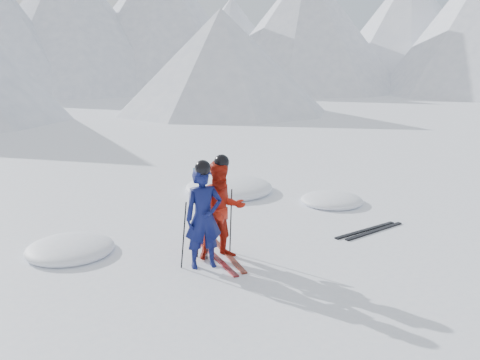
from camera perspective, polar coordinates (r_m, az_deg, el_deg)
ground at (r=10.90m, az=8.31°, el=-4.91°), size 160.00×160.00×0.00m
mountain_range at (r=44.56m, az=-21.42°, el=16.88°), size 106.15×62.94×15.53m
skier_blue at (r=8.41m, az=-4.11°, el=-4.23°), size 0.73×0.60×1.72m
skier_red at (r=8.76m, az=-2.03°, el=-3.41°), size 0.99×0.86×1.73m
pole_blue_left at (r=8.47m, az=-6.34°, el=-6.19°), size 0.12×0.08×1.14m
pole_blue_right at (r=8.83m, az=-3.63°, el=-5.31°), size 0.12×0.07×1.14m
pole_red_left at (r=8.89m, az=-4.54°, el=-5.16°), size 0.12×0.09×1.15m
pole_red_right at (r=9.14m, az=-1.04°, el=-4.59°), size 0.12×0.08×1.15m
ski_worn_left at (r=8.98m, az=-2.61°, el=-8.75°), size 0.48×1.67×0.03m
ski_worn_right at (r=9.11m, az=-1.37°, el=-8.41°), size 0.60×1.65×0.03m
ski_loose_a at (r=10.67m, az=13.91°, el=-5.49°), size 1.70×0.15×0.03m
ski_loose_b at (r=10.66m, az=14.87°, el=-5.56°), size 1.70×0.09×0.03m
snow_lumps at (r=12.33m, az=-1.92°, el=-2.59°), size 7.69×4.28×0.50m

